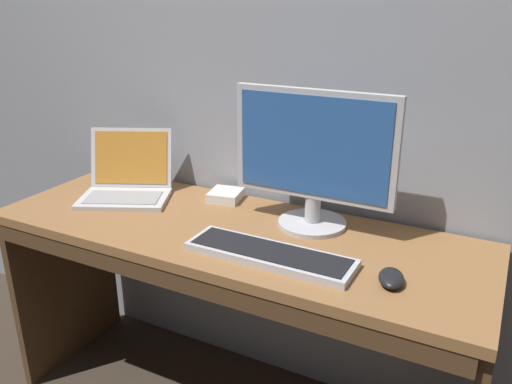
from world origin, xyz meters
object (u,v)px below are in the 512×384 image
wired_keyboard (270,254)px  computer_mouse (391,278)px  external_drive_box (226,195)px  laptop_silver (127,184)px  external_monitor (313,158)px

wired_keyboard → computer_mouse: 0.34m
wired_keyboard → computer_mouse: computer_mouse is taller
computer_mouse → external_drive_box: bearing=140.1°
laptop_silver → external_drive_box: laptop_silver is taller
laptop_silver → external_monitor: (0.71, 0.06, 0.18)m
wired_keyboard → external_drive_box: (-0.34, 0.34, 0.00)m
computer_mouse → external_drive_box: 0.76m
computer_mouse → external_monitor: bearing=128.2°
laptop_silver → external_drive_box: bearing=22.4°
computer_mouse → wired_keyboard: bearing=168.2°
external_monitor → external_drive_box: external_monitor is taller
external_monitor → wired_keyboard: (-0.02, -0.26, -0.22)m
laptop_silver → wired_keyboard: laptop_silver is taller
external_monitor → computer_mouse: 0.45m
laptop_silver → external_drive_box: 0.37m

